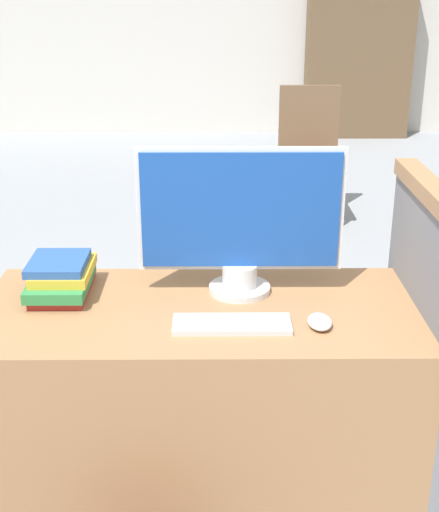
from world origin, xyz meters
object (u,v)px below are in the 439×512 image
(far_chair, at_px, (310,149))
(keyboard, at_px, (232,324))
(mouse, at_px, (320,322))
(book_stack, at_px, (61,277))
(monitor, at_px, (240,221))

(far_chair, bearing_deg, keyboard, -41.14)
(mouse, height_order, book_stack, book_stack)
(book_stack, relative_size, far_chair, 0.30)
(mouse, bearing_deg, book_stack, 163.13)
(keyboard, relative_size, book_stack, 1.16)
(keyboard, distance_m, far_chair, 3.37)
(far_chair, bearing_deg, mouse, -36.93)
(monitor, distance_m, keyboard, 0.33)
(monitor, relative_size, far_chair, 0.66)
(keyboard, bearing_deg, book_stack, 155.80)
(keyboard, distance_m, book_stack, 0.58)
(book_stack, bearing_deg, far_chair, 69.09)
(keyboard, xyz_separation_m, mouse, (0.25, 0.00, 0.01))
(monitor, xyz_separation_m, keyboard, (-0.03, -0.25, -0.22))
(monitor, bearing_deg, mouse, -48.24)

